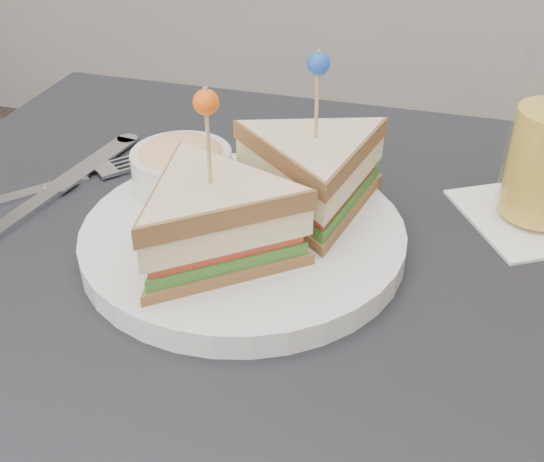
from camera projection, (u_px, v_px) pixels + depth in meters
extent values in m
cube|color=black|center=(257.00, 301.00, 0.57)|extent=(0.80, 0.80, 0.03)
cylinder|color=black|center=(122.00, 310.00, 1.13)|extent=(0.04, 0.04, 0.72)
cylinder|color=silver|center=(243.00, 240.00, 0.60)|extent=(0.32, 0.32, 0.02)
cylinder|color=silver|center=(243.00, 229.00, 0.59)|extent=(0.32, 0.32, 0.01)
cylinder|color=tan|center=(208.00, 145.00, 0.50)|extent=(0.00, 0.00, 0.09)
sphere|color=#E1530E|center=(206.00, 102.00, 0.48)|extent=(0.02, 0.02, 0.02)
cylinder|color=tan|center=(317.00, 103.00, 0.57)|extent=(0.00, 0.00, 0.09)
sphere|color=#1743B2|center=(318.00, 64.00, 0.55)|extent=(0.02, 0.02, 0.02)
cylinder|color=silver|center=(182.00, 172.00, 0.64)|extent=(0.11, 0.11, 0.04)
ellipsoid|color=#E0B772|center=(181.00, 158.00, 0.63)|extent=(0.10, 0.10, 0.04)
cube|color=silver|center=(20.00, 196.00, 0.68)|extent=(0.10, 0.12, 0.00)
cube|color=silver|center=(106.00, 170.00, 0.72)|extent=(0.04, 0.03, 0.00)
cube|color=silver|center=(24.00, 213.00, 0.65)|extent=(0.03, 0.11, 0.01)
cube|color=silver|center=(93.00, 163.00, 0.73)|extent=(0.04, 0.13, 0.00)
cylinder|color=silver|center=(127.00, 139.00, 0.78)|extent=(0.03, 0.03, 0.00)
cube|color=white|center=(535.00, 216.00, 0.64)|extent=(0.17, 0.17, 0.00)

